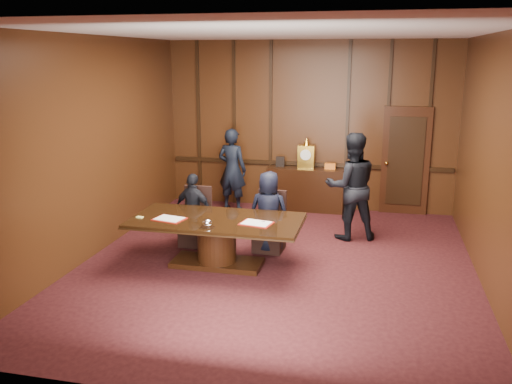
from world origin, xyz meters
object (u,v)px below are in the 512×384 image
Objects in this scene: sideboard at (306,187)px; witness_right at (351,186)px; signatory_right at (269,212)px; signatory_left at (194,210)px; conference_table at (217,234)px; witness_left at (232,170)px.

witness_right is (1.03, -1.64, 0.47)m from sideboard.
witness_right reaches higher than sideboard.
witness_right is at bearing -140.61° from signatory_right.
signatory_left is at bearing 1.47° from signatory_right.
sideboard reaches higher than conference_table.
witness_right is at bearing 164.39° from witness_left.
signatory_right is 2.65m from witness_left.
sideboard is at bearing -156.17° from witness_left.
signatory_left is (-0.65, 0.80, 0.12)m from conference_table.
signatory_left reaches higher than conference_table.
witness_left is (0.04, 2.32, 0.23)m from signatory_left.
sideboard is 1.99m from witness_right.
witness_right is (2.54, -1.33, 0.09)m from witness_left.
signatory_right is at bearing 50.91° from conference_table.
sideboard is 3.55m from conference_table.
sideboard is 0.93× the size of witness_left.
conference_table is at bearing 113.04° from witness_left.
signatory_left is 2.33m from witness_left.
sideboard reaches higher than signatory_left.
conference_table is at bearing -104.69° from sideboard.
sideboard is 1.59m from witness_left.
sideboard is 2.66m from signatory_right.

